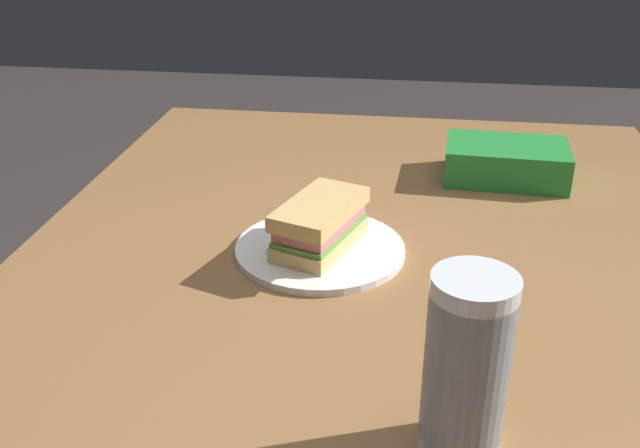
{
  "coord_description": "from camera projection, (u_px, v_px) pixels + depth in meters",
  "views": [
    {
      "loc": [
        0.87,
        0.05,
        1.28
      ],
      "look_at": [
        -0.1,
        -0.08,
        0.8
      ],
      "focal_mm": 40.13,
      "sensor_mm": 36.0,
      "label": 1
    }
  ],
  "objects": [
    {
      "name": "dining_table",
      "position": [
        367.0,
        337.0,
        1.05
      ],
      "size": [
        1.63,
        1.12,
        0.75
      ],
      "color": "olive",
      "rests_on": "ground_plane"
    },
    {
      "name": "sandwich",
      "position": [
        320.0,
        224.0,
        1.09
      ],
      "size": [
        0.2,
        0.14,
        0.08
      ],
      "color": "#DBB26B",
      "rests_on": "paper_plate"
    },
    {
      "name": "chip_bag",
      "position": [
        506.0,
        162.0,
        1.38
      ],
      "size": [
        0.16,
        0.24,
        0.07
      ],
      "primitive_type": "cube",
      "rotation": [
        0.0,
        0.0,
        4.65
      ],
      "color": "#268C38",
      "rests_on": "dining_table"
    },
    {
      "name": "plastic_cup_stack",
      "position": [
        466.0,
        367.0,
        0.7
      ],
      "size": [
        0.08,
        0.08,
        0.2
      ],
      "color": "silver",
      "rests_on": "dining_table"
    },
    {
      "name": "paper_plate",
      "position": [
        320.0,
        249.0,
        1.12
      ],
      "size": [
        0.27,
        0.27,
        0.01
      ],
      "primitive_type": "cylinder",
      "color": "white",
      "rests_on": "dining_table"
    }
  ]
}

